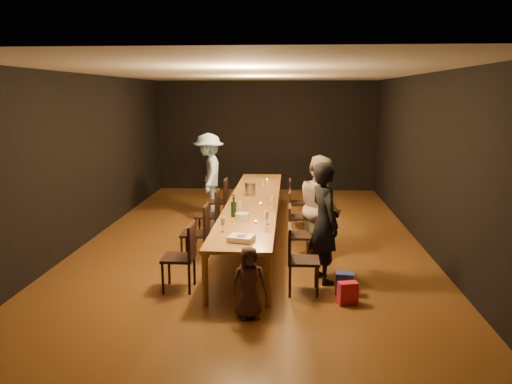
# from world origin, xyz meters

# --- Properties ---
(ground) EXTENTS (10.00, 10.00, 0.00)m
(ground) POSITION_xyz_m (0.00, 0.00, 0.00)
(ground) COLOR #3F270F
(ground) RESTS_ON ground
(room_shell) EXTENTS (6.04, 10.04, 3.02)m
(room_shell) POSITION_xyz_m (0.00, 0.00, 2.08)
(room_shell) COLOR black
(room_shell) RESTS_ON ground
(table) EXTENTS (0.90, 6.00, 0.75)m
(table) POSITION_xyz_m (0.00, 0.00, 0.70)
(table) COLOR brown
(table) RESTS_ON ground
(chair_right_0) EXTENTS (0.42, 0.42, 0.93)m
(chair_right_0) POSITION_xyz_m (0.85, -2.40, 0.47)
(chair_right_0) COLOR black
(chair_right_0) RESTS_ON ground
(chair_right_1) EXTENTS (0.42, 0.42, 0.93)m
(chair_right_1) POSITION_xyz_m (0.85, -1.20, 0.47)
(chair_right_1) COLOR black
(chair_right_1) RESTS_ON ground
(chair_right_2) EXTENTS (0.42, 0.42, 0.93)m
(chair_right_2) POSITION_xyz_m (0.85, 0.00, 0.47)
(chair_right_2) COLOR black
(chair_right_2) RESTS_ON ground
(chair_right_3) EXTENTS (0.42, 0.42, 0.93)m
(chair_right_3) POSITION_xyz_m (0.85, 1.20, 0.47)
(chair_right_3) COLOR black
(chair_right_3) RESTS_ON ground
(chair_left_0) EXTENTS (0.42, 0.42, 0.93)m
(chair_left_0) POSITION_xyz_m (-0.85, -2.40, 0.47)
(chair_left_0) COLOR black
(chair_left_0) RESTS_ON ground
(chair_left_1) EXTENTS (0.42, 0.42, 0.93)m
(chair_left_1) POSITION_xyz_m (-0.85, -1.20, 0.47)
(chair_left_1) COLOR black
(chair_left_1) RESTS_ON ground
(chair_left_2) EXTENTS (0.42, 0.42, 0.93)m
(chair_left_2) POSITION_xyz_m (-0.85, 0.00, 0.47)
(chair_left_2) COLOR black
(chair_left_2) RESTS_ON ground
(chair_left_3) EXTENTS (0.42, 0.42, 0.93)m
(chair_left_3) POSITION_xyz_m (-0.85, 1.20, 0.47)
(chair_left_3) COLOR black
(chair_left_3) RESTS_ON ground
(woman_birthday) EXTENTS (0.60, 0.73, 1.73)m
(woman_birthday) POSITION_xyz_m (1.15, -1.94, 0.86)
(woman_birthday) COLOR black
(woman_birthday) RESTS_ON ground
(woman_tan) EXTENTS (0.85, 0.97, 1.69)m
(woman_tan) POSITION_xyz_m (1.15, -0.85, 0.84)
(woman_tan) COLOR tan
(woman_tan) RESTS_ON ground
(man_blue) EXTENTS (0.86, 1.26, 1.80)m
(man_blue) POSITION_xyz_m (-1.15, 2.11, 0.90)
(man_blue) COLOR #9CCAF2
(man_blue) RESTS_ON ground
(child) EXTENTS (0.48, 0.38, 0.88)m
(child) POSITION_xyz_m (0.18, -3.20, 0.44)
(child) COLOR #3D2722
(child) RESTS_ON ground
(gift_bag_red) EXTENTS (0.27, 0.19, 0.29)m
(gift_bag_red) POSITION_xyz_m (1.41, -2.74, 0.15)
(gift_bag_red) COLOR red
(gift_bag_red) RESTS_ON ground
(gift_bag_blue) EXTENTS (0.26, 0.19, 0.30)m
(gift_bag_blue) POSITION_xyz_m (1.40, -2.42, 0.15)
(gift_bag_blue) COLOR #23359A
(gift_bag_blue) RESTS_ON ground
(birthday_cake) EXTENTS (0.37, 0.33, 0.08)m
(birthday_cake) POSITION_xyz_m (0.03, -2.54, 0.79)
(birthday_cake) COLOR white
(birthday_cake) RESTS_ON table
(plate_stack) EXTENTS (0.26, 0.26, 0.12)m
(plate_stack) POSITION_xyz_m (-0.06, -1.48, 0.81)
(plate_stack) COLOR white
(plate_stack) RESTS_ON table
(champagne_bottle) EXTENTS (0.10, 0.10, 0.36)m
(champagne_bottle) POSITION_xyz_m (-0.22, -1.24, 0.93)
(champagne_bottle) COLOR black
(champagne_bottle) RESTS_ON table
(ice_bucket) EXTENTS (0.24, 0.24, 0.23)m
(ice_bucket) POSITION_xyz_m (-0.10, 0.56, 0.86)
(ice_bucket) COLOR silver
(ice_bucket) RESTS_ON table
(wineglass_0) EXTENTS (0.06, 0.06, 0.21)m
(wineglass_0) POSITION_xyz_m (-0.27, -2.11, 0.85)
(wineglass_0) COLOR beige
(wineglass_0) RESTS_ON table
(wineglass_1) EXTENTS (0.06, 0.06, 0.21)m
(wineglass_1) POSITION_xyz_m (0.31, -1.70, 0.85)
(wineglass_1) COLOR beige
(wineglass_1) RESTS_ON table
(wineglass_2) EXTENTS (0.06, 0.06, 0.21)m
(wineglass_2) POSITION_xyz_m (-0.14, -1.04, 0.85)
(wineglass_2) COLOR silver
(wineglass_2) RESTS_ON table
(wineglass_3) EXTENTS (0.06, 0.06, 0.21)m
(wineglass_3) POSITION_xyz_m (0.36, -0.54, 0.85)
(wineglass_3) COLOR beige
(wineglass_3) RESTS_ON table
(wineglass_4) EXTENTS (0.06, 0.06, 0.21)m
(wineglass_4) POSITION_xyz_m (-0.18, 0.59, 0.85)
(wineglass_4) COLOR silver
(wineglass_4) RESTS_ON table
(wineglass_5) EXTENTS (0.06, 0.06, 0.21)m
(wineglass_5) POSITION_xyz_m (0.13, 0.76, 0.85)
(wineglass_5) COLOR silver
(wineglass_5) RESTS_ON table
(tealight_near) EXTENTS (0.05, 0.05, 0.03)m
(tealight_near) POSITION_xyz_m (0.15, -1.60, 0.77)
(tealight_near) COLOR #B2B7B2
(tealight_near) RESTS_ON table
(tealight_mid) EXTENTS (0.05, 0.05, 0.03)m
(tealight_mid) POSITION_xyz_m (0.15, -0.34, 0.77)
(tealight_mid) COLOR #B2B7B2
(tealight_mid) RESTS_ON table
(tealight_far) EXTENTS (0.05, 0.05, 0.03)m
(tealight_far) POSITION_xyz_m (0.15, 2.11, 0.77)
(tealight_far) COLOR #B2B7B2
(tealight_far) RESTS_ON table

